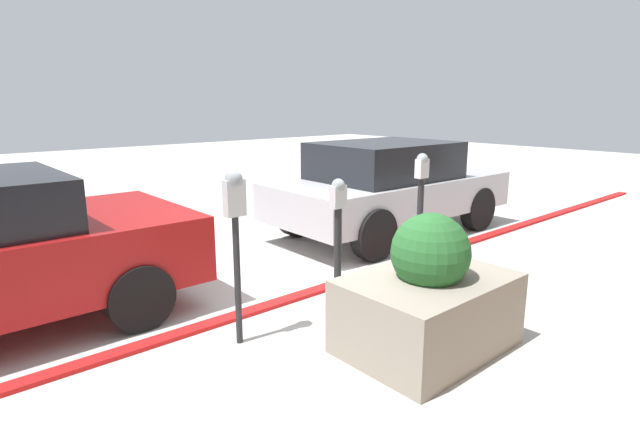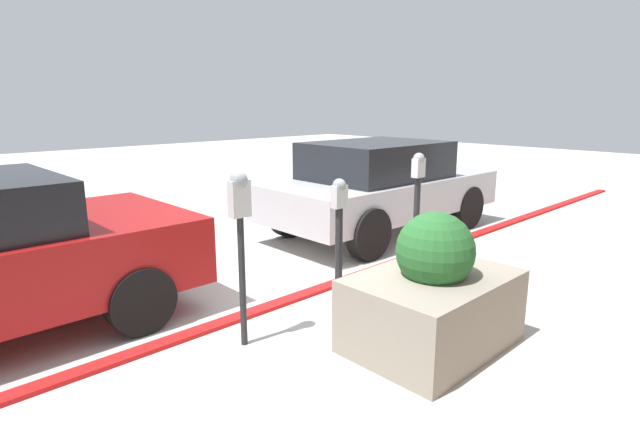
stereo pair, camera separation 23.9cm
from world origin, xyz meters
name	(u,v)px [view 1 (the left image)]	position (x,y,z in m)	size (l,w,h in m)	color
ground_plane	(313,297)	(0.00, 0.00, 0.00)	(40.00, 40.00, 0.00)	beige
curb_strip	(309,293)	(0.00, 0.08, 0.02)	(19.00, 0.16, 0.04)	red
parking_meter_nearest	(235,219)	(-1.18, -0.39, 1.13)	(0.18, 0.15, 1.54)	#232326
parking_meter_second	(338,228)	(-0.01, -0.40, 0.86)	(0.16, 0.13, 1.36)	#232326
parking_meter_middle	(420,202)	(1.27, -0.42, 0.97)	(0.15, 0.13, 1.53)	#232326
planter_box	(428,298)	(0.00, -1.53, 0.45)	(1.45, 1.02, 1.20)	gray
parked_car_middle	(389,186)	(2.67, 1.29, 0.78)	(4.09, 1.87, 1.48)	#B7B7BC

